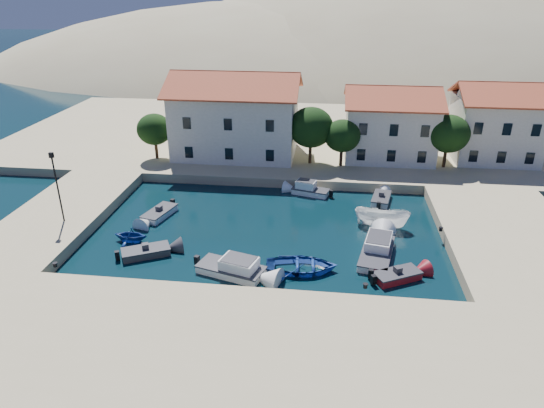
{
  "coord_description": "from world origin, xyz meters",
  "views": [
    {
      "loc": [
        5.04,
        -27.28,
        19.82
      ],
      "look_at": [
        0.32,
        11.48,
        2.0
      ],
      "focal_mm": 32.0,
      "sensor_mm": 36.0,
      "label": 1
    }
  ],
  "objects_px": {
    "building_right": "(496,120)",
    "cabin_cruiser_south": "(231,268)",
    "building_left": "(236,113)",
    "rowboat_south": "(302,270)",
    "lamppost": "(56,181)",
    "cabin_cruiser_east": "(377,252)",
    "boat_east": "(381,226)",
    "building_mid": "(390,122)"
  },
  "relations": [
    {
      "from": "building_left",
      "to": "cabin_cruiser_south",
      "type": "distance_m",
      "value": 25.93
    },
    {
      "from": "building_left",
      "to": "lamppost",
      "type": "bearing_deg",
      "value": -119.9
    },
    {
      "from": "building_left",
      "to": "boat_east",
      "type": "relative_size",
      "value": 3.03
    },
    {
      "from": "building_mid",
      "to": "lamppost",
      "type": "bearing_deg",
      "value": -144.55
    },
    {
      "from": "lamppost",
      "to": "rowboat_south",
      "type": "xyz_separation_m",
      "value": [
        20.99,
        -3.94,
        -4.75
      ]
    },
    {
      "from": "building_right",
      "to": "lamppost",
      "type": "distance_m",
      "value": 46.98
    },
    {
      "from": "building_mid",
      "to": "building_right",
      "type": "height_order",
      "value": "building_right"
    },
    {
      "from": "boat_east",
      "to": "rowboat_south",
      "type": "bearing_deg",
      "value": 152.34
    },
    {
      "from": "building_right",
      "to": "cabin_cruiser_south",
      "type": "distance_m",
      "value": 37.63
    },
    {
      "from": "building_right",
      "to": "building_left",
      "type": "bearing_deg",
      "value": -176.19
    },
    {
      "from": "lamppost",
      "to": "boat_east",
      "type": "xyz_separation_m",
      "value": [
        27.57,
        4.2,
        -4.75
      ]
    },
    {
      "from": "building_left",
      "to": "cabin_cruiser_east",
      "type": "relative_size",
      "value": 2.46
    },
    {
      "from": "building_mid",
      "to": "rowboat_south",
      "type": "distance_m",
      "value": 26.87
    },
    {
      "from": "building_left",
      "to": "rowboat_south",
      "type": "bearing_deg",
      "value": -68.38
    },
    {
      "from": "cabin_cruiser_south",
      "to": "boat_east",
      "type": "relative_size",
      "value": 1.12
    },
    {
      "from": "building_right",
      "to": "cabin_cruiser_east",
      "type": "relative_size",
      "value": 1.58
    },
    {
      "from": "building_mid",
      "to": "cabin_cruiser_east",
      "type": "xyz_separation_m",
      "value": [
        -2.74,
        -22.24,
        -4.75
      ]
    },
    {
      "from": "lamppost",
      "to": "rowboat_south",
      "type": "height_order",
      "value": "lamppost"
    },
    {
      "from": "building_right",
      "to": "cabin_cruiser_south",
      "type": "relative_size",
      "value": 1.74
    },
    {
      "from": "building_left",
      "to": "lamppost",
      "type": "xyz_separation_m",
      "value": [
        -11.5,
        -20.0,
        -1.18
      ]
    },
    {
      "from": "building_left",
      "to": "rowboat_south",
      "type": "distance_m",
      "value": 26.43
    },
    {
      "from": "cabin_cruiser_east",
      "to": "cabin_cruiser_south",
      "type": "bearing_deg",
      "value": 120.41
    },
    {
      "from": "building_left",
      "to": "rowboat_south",
      "type": "xyz_separation_m",
      "value": [
        9.49,
        -23.94,
        -5.94
      ]
    },
    {
      "from": "boat_east",
      "to": "building_mid",
      "type": "bearing_deg",
      "value": 4.73
    },
    {
      "from": "building_left",
      "to": "building_right",
      "type": "relative_size",
      "value": 1.56
    },
    {
      "from": "lamppost",
      "to": "rowboat_south",
      "type": "relative_size",
      "value": 1.16
    },
    {
      "from": "cabin_cruiser_east",
      "to": "boat_east",
      "type": "height_order",
      "value": "cabin_cruiser_east"
    },
    {
      "from": "rowboat_south",
      "to": "cabin_cruiser_east",
      "type": "bearing_deg",
      "value": -69.33
    },
    {
      "from": "building_mid",
      "to": "building_right",
      "type": "xyz_separation_m",
      "value": [
        12.0,
        1.0,
        0.25
      ]
    },
    {
      "from": "building_right",
      "to": "boat_east",
      "type": "height_order",
      "value": "building_right"
    },
    {
      "from": "rowboat_south",
      "to": "boat_east",
      "type": "height_order",
      "value": "boat_east"
    },
    {
      "from": "building_right",
      "to": "boat_east",
      "type": "xyz_separation_m",
      "value": [
        -13.93,
        -17.8,
        -5.47
      ]
    },
    {
      "from": "lamppost",
      "to": "building_right",
      "type": "bearing_deg",
      "value": 27.93
    },
    {
      "from": "building_right",
      "to": "boat_east",
      "type": "bearing_deg",
      "value": -128.05
    },
    {
      "from": "building_right",
      "to": "cabin_cruiser_east",
      "type": "distance_m",
      "value": 27.98
    },
    {
      "from": "building_mid",
      "to": "boat_east",
      "type": "height_order",
      "value": "building_mid"
    },
    {
      "from": "rowboat_south",
      "to": "cabin_cruiser_south",
      "type": "bearing_deg",
      "value": 96.91
    },
    {
      "from": "building_left",
      "to": "building_right",
      "type": "xyz_separation_m",
      "value": [
        30.0,
        2.0,
        -0.46
      ]
    },
    {
      "from": "cabin_cruiser_south",
      "to": "building_mid",
      "type": "bearing_deg",
      "value": 78.79
    },
    {
      "from": "lamppost",
      "to": "cabin_cruiser_south",
      "type": "relative_size",
      "value": 1.14
    },
    {
      "from": "rowboat_south",
      "to": "cabin_cruiser_east",
      "type": "distance_m",
      "value": 6.39
    },
    {
      "from": "building_left",
      "to": "building_mid",
      "type": "bearing_deg",
      "value": 3.18
    }
  ]
}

